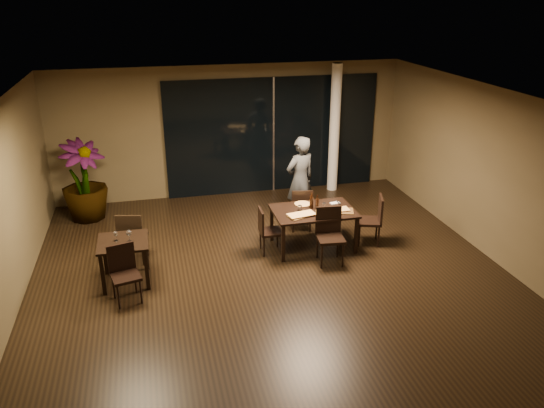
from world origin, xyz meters
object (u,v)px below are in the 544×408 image
(chair_main_right, at_px, (374,217))
(bottle_c, at_px, (311,200))
(chair_side_far, at_px, (132,235))
(chair_main_near, at_px, (329,232))
(side_table, at_px, (124,248))
(chair_side_near, at_px, (124,270))
(main_table, at_px, (313,214))
(diner, at_px, (300,180))
(potted_plant, at_px, (84,181))
(chair_main_left, at_px, (267,229))
(bottle_b, at_px, (317,202))
(bottle_a, at_px, (312,201))
(chair_main_far, at_px, (302,207))

(chair_main_right, relative_size, bottle_c, 3.27)
(chair_main_right, relative_size, chair_side_far, 0.98)
(chair_main_near, height_order, bottle_c, bottle_c)
(bottle_c, bearing_deg, chair_side_far, 179.82)
(chair_main_near, relative_size, bottle_c, 3.42)
(side_table, distance_m, chair_main_near, 3.52)
(chair_side_near, bearing_deg, side_table, 76.46)
(main_table, relative_size, chair_side_near, 1.66)
(diner, relative_size, potted_plant, 1.09)
(chair_side_near, xyz_separation_m, bottle_c, (3.39, 1.16, 0.39))
(potted_plant, height_order, bottle_c, potted_plant)
(side_table, xyz_separation_m, chair_main_left, (2.51, 0.48, -0.14))
(chair_side_near, bearing_deg, chair_main_right, -2.41)
(diner, bearing_deg, chair_side_far, -3.44)
(bottle_b, bearing_deg, bottle_a, 134.49)
(chair_side_near, xyz_separation_m, diner, (3.48, 2.21, 0.41))
(potted_plant, distance_m, bottle_b, 4.91)
(bottle_b, xyz_separation_m, bottle_c, (-0.08, 0.12, 0.00))
(main_table, relative_size, side_table, 1.88)
(chair_main_left, xyz_separation_m, potted_plant, (-3.34, 2.41, 0.36))
(chair_main_right, bearing_deg, potted_plant, -96.87)
(main_table, height_order, bottle_b, bottle_b)
(main_table, bearing_deg, chair_side_near, -163.05)
(bottle_b, relative_size, bottle_c, 0.99)
(chair_main_right, height_order, bottle_c, bottle_c)
(bottle_b, bearing_deg, chair_main_far, 95.68)
(bottle_c, bearing_deg, bottle_b, -55.66)
(main_table, xyz_separation_m, chair_main_left, (-0.89, -0.02, -0.19))
(chair_main_left, bearing_deg, potted_plant, 55.23)
(chair_main_near, height_order, chair_side_near, chair_main_near)
(chair_main_near, relative_size, bottle_b, 3.47)
(main_table, height_order, chair_side_far, chair_side_far)
(chair_main_near, bearing_deg, chair_main_far, 101.27)
(chair_main_far, height_order, chair_main_left, chair_main_far)
(chair_main_right, bearing_deg, main_table, -77.60)
(chair_main_right, bearing_deg, diner, -121.99)
(main_table, xyz_separation_m, bottle_b, (0.07, 0.01, 0.22))
(chair_main_right, xyz_separation_m, diner, (-1.08, 1.29, 0.39))
(chair_side_far, distance_m, potted_plant, 2.47)
(main_table, bearing_deg, chair_side_far, 177.70)
(side_table, height_order, bottle_c, bottle_c)
(chair_main_near, xyz_separation_m, diner, (-0.03, 1.75, 0.36))
(chair_side_far, bearing_deg, bottle_b, -169.04)
(chair_main_far, distance_m, potted_plant, 4.55)
(chair_side_near, height_order, bottle_c, bottle_c)
(chair_main_near, bearing_deg, bottle_c, 106.28)
(chair_main_right, bearing_deg, chair_side_near, -60.54)
(main_table, relative_size, bottle_b, 5.22)
(side_table, distance_m, chair_main_far, 3.62)
(chair_main_far, bearing_deg, main_table, 100.61)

